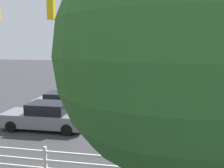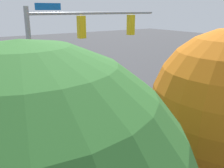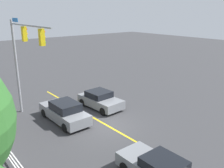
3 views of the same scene
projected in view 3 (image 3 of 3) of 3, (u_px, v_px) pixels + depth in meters
name	position (u px, v px, depth m)	size (l,w,h in m)	color
ground_plane	(107.00, 125.00, 17.72)	(120.00, 120.00, 0.00)	#38383A
lane_center_stripe	(147.00, 148.00, 14.75)	(28.00, 0.16, 0.01)	gold
signal_assembly	(23.00, 51.00, 17.25)	(6.76, 0.38, 7.52)	gray
car_0	(100.00, 100.00, 20.84)	(4.20, 2.23, 1.44)	slate
car_1	(64.00, 112.00, 18.22)	(4.83, 1.99, 1.56)	slate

